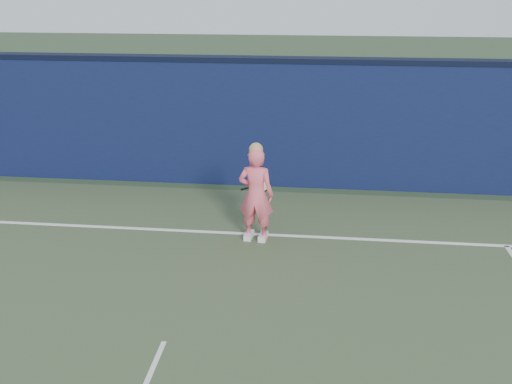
# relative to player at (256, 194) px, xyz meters

# --- Properties ---
(backstop_wall) EXTENTS (24.00, 0.40, 2.50)m
(backstop_wall) POSITION_rel_player_xyz_m (-0.78, 2.66, 0.46)
(backstop_wall) COLOR #0D1539
(backstop_wall) RESTS_ON ground
(wall_cap) EXTENTS (24.00, 0.42, 0.10)m
(wall_cap) POSITION_rel_player_xyz_m (-0.78, 2.66, 1.76)
(wall_cap) COLOR black
(wall_cap) RESTS_ON backstop_wall
(player) EXTENTS (0.61, 0.44, 1.65)m
(player) POSITION_rel_player_xyz_m (0.00, 0.00, 0.00)
(player) COLOR #FE6376
(player) RESTS_ON ground
(racket) EXTENTS (0.51, 0.14, 0.27)m
(racket) POSITION_rel_player_xyz_m (0.04, 0.47, -0.01)
(racket) COLOR black
(racket) RESTS_ON ground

